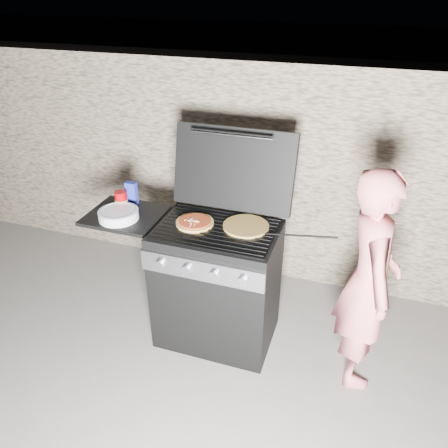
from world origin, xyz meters
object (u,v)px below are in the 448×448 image
(sauce_jar, at_px, (121,200))
(person, at_px, (368,281))
(pizza_topped, at_px, (195,222))
(gas_grill, at_px, (184,278))

(sauce_jar, height_order, person, person)
(pizza_topped, relative_size, sauce_jar, 1.87)
(gas_grill, distance_m, sauce_jar, 0.70)
(person, bearing_deg, gas_grill, 76.66)
(sauce_jar, xyz_separation_m, person, (1.70, -0.08, -0.24))
(pizza_topped, bearing_deg, gas_grill, -175.81)
(gas_grill, height_order, pizza_topped, pizza_topped)
(sauce_jar, distance_m, person, 1.72)
(sauce_jar, bearing_deg, pizza_topped, -5.22)
(gas_grill, distance_m, pizza_topped, 0.48)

